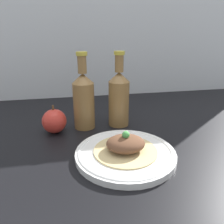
% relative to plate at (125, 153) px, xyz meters
% --- Properties ---
extents(ground_plane, '(1.80, 1.10, 0.04)m').
position_rel_plate_xyz_m(ground_plane, '(0.07, 0.09, -0.03)').
color(ground_plane, black).
extents(wall_backsplash, '(1.80, 0.03, 0.80)m').
position_rel_plate_xyz_m(wall_backsplash, '(0.07, 0.63, 0.39)').
color(wall_backsplash, silver).
rests_on(wall_backsplash, ground_plane).
extents(plate, '(0.27, 0.27, 0.02)m').
position_rel_plate_xyz_m(plate, '(0.00, 0.00, 0.00)').
color(plate, white).
rests_on(plate, ground_plane).
extents(plated_food, '(0.17, 0.17, 0.06)m').
position_rel_plate_xyz_m(plated_food, '(0.00, 0.00, 0.03)').
color(plated_food, '#D6BC7F').
rests_on(plated_food, plate).
extents(cider_bottle_left, '(0.07, 0.07, 0.26)m').
position_rel_plate_xyz_m(cider_bottle_left, '(-0.09, 0.22, 0.09)').
color(cider_bottle_left, olive).
rests_on(cider_bottle_left, ground_plane).
extents(cider_bottle_right, '(0.07, 0.07, 0.26)m').
position_rel_plate_xyz_m(cider_bottle_right, '(0.03, 0.22, 0.09)').
color(cider_bottle_right, olive).
rests_on(cider_bottle_right, ground_plane).
extents(apple, '(0.08, 0.08, 0.10)m').
position_rel_plate_xyz_m(apple, '(-0.20, 0.20, 0.03)').
color(apple, red).
rests_on(apple, ground_plane).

